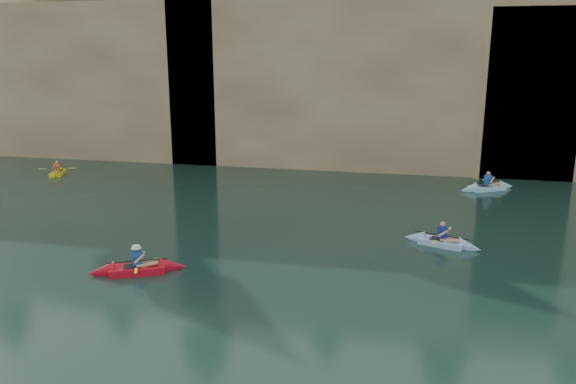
# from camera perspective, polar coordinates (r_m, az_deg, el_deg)

# --- Properties ---
(ground) EXTENTS (160.00, 160.00, 0.00)m
(ground) POSITION_cam_1_polar(r_m,az_deg,el_deg) (14.74, -9.78, -14.86)
(ground) COLOR black
(ground) RESTS_ON ground
(cliff) EXTENTS (70.00, 16.00, 12.00)m
(cliff) POSITION_cam_1_polar(r_m,az_deg,el_deg) (42.19, 5.77, 12.53)
(cliff) COLOR tan
(cliff) RESTS_ON ground
(cliff_slab_west) EXTENTS (26.00, 2.40, 10.56)m
(cliff_slab_west) POSITION_cam_1_polar(r_m,az_deg,el_deg) (42.69, -23.88, 10.48)
(cliff_slab_west) COLOR tan
(cliff_slab_west) RESTS_ON ground
(cliff_slab_center) EXTENTS (24.00, 2.40, 11.40)m
(cliff_slab_center) POSITION_cam_1_polar(r_m,az_deg,el_deg) (34.63, 7.58, 11.67)
(cliff_slab_center) COLOR tan
(cliff_slab_center) RESTS_ON ground
(sea_cave_west) EXTENTS (4.50, 1.00, 4.00)m
(sea_cave_west) POSITION_cam_1_polar(r_m,az_deg,el_deg) (41.28, -21.71, 6.01)
(sea_cave_west) COLOR black
(sea_cave_west) RESTS_ON ground
(sea_cave_center) EXTENTS (3.50, 1.00, 3.20)m
(sea_cave_center) POSITION_cam_1_polar(r_m,az_deg,el_deg) (35.45, -2.47, 5.16)
(sea_cave_center) COLOR black
(sea_cave_center) RESTS_ON ground
(sea_cave_east) EXTENTS (5.00, 1.00, 4.50)m
(sea_cave_east) POSITION_cam_1_polar(r_m,az_deg,el_deg) (34.50, 20.68, 5.12)
(sea_cave_east) COLOR black
(sea_cave_east) RESTS_ON ground
(main_kayaker) EXTENTS (3.16, 1.99, 1.17)m
(main_kayaker) POSITION_cam_1_polar(r_m,az_deg,el_deg) (19.26, -15.04, -7.50)
(main_kayaker) COLOR red
(main_kayaker) RESTS_ON ground
(kayaker_ltblue_near) EXTENTS (2.98, 2.18, 1.15)m
(kayaker_ltblue_near) POSITION_cam_1_polar(r_m,az_deg,el_deg) (21.92, 15.33, -4.89)
(kayaker_ltblue_near) COLOR #8CBAEA
(kayaker_ltblue_near) RESTS_ON ground
(kayaker_yellow) EXTENTS (1.99, 2.62, 1.04)m
(kayaker_yellow) POSITION_cam_1_polar(r_m,az_deg,el_deg) (35.91, -22.34, 1.85)
(kayaker_yellow) COLOR yellow
(kayaker_yellow) RESTS_ON ground
(kayaker_ltblue_mid) EXTENTS (3.17, 2.30, 1.24)m
(kayaker_ltblue_mid) POSITION_cam_1_polar(r_m,az_deg,el_deg) (31.30, 19.58, 0.46)
(kayaker_ltblue_mid) COLOR #91D2F3
(kayaker_ltblue_mid) RESTS_ON ground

